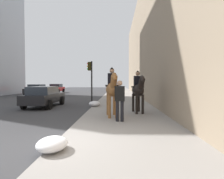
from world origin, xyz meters
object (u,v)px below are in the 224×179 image
Objects in this scene: car_mid_lane at (36,90)px; traffic_light_near_curb at (91,75)px; pedestrian_greeting at (120,98)px; mounted_horse_near at (112,89)px; car_far_lane at (56,88)px; car_near_lane at (44,96)px; mounted_horse_far at (138,89)px.

car_mid_lane is 1.13× the size of traffic_light_near_curb.
pedestrian_greeting is 20.74m from car_mid_lane.
mounted_horse_near is at bearing -164.17° from traffic_light_near_curb.
car_near_lane is at bearing 17.52° from car_far_lane.
traffic_light_near_curb is (8.01, 2.30, 1.23)m from pedestrian_greeting.
car_mid_lane is 0.98× the size of car_far_lane.
mounted_horse_far is at bearing -17.67° from pedestrian_greeting.
mounted_horse_near is 24.77m from car_far_lane.
car_far_lane is (22.75, 9.78, -0.70)m from mounted_horse_near.
mounted_horse_near is 0.59× the size of car_far_lane.
car_near_lane is 1.30× the size of traffic_light_near_curb.
mounted_horse_far is 0.58× the size of car_mid_lane.
mounted_horse_near is at bearing 22.61° from pedestrian_greeting.
car_far_lane is 1.15× the size of traffic_light_near_curb.
mounted_horse_far reaches higher than car_far_lane.
car_near_lane is 13.27m from car_mid_lane.
pedestrian_greeting is (-2.34, 1.00, -0.26)m from mounted_horse_far.
mounted_horse_near is 0.68× the size of traffic_light_near_curb.
pedestrian_greeting is at bearing 32.62° from car_mid_lane.
pedestrian_greeting is at bearing -29.94° from mounted_horse_far.
traffic_light_near_curb is (6.90, 1.95, 0.89)m from mounted_horse_near.
car_near_lane is 18.85m from car_far_lane.
car_far_lane is at bearing -164.23° from mounted_horse_near.
car_near_lane is at bearing 48.43° from pedestrian_greeting.
traffic_light_near_curb is at bearing -156.68° from mounted_horse_far.
traffic_light_near_curb reaches higher than car_far_lane.
mounted_horse_far is (1.23, -1.34, -0.08)m from mounted_horse_near.
mounted_horse_near is 7.22m from traffic_light_near_curb.
car_near_lane is 4.11m from traffic_light_near_curb.
mounted_horse_near is at bearing -132.17° from car_near_lane.
car_near_lane is at bearing -140.13° from mounted_horse_near.
car_far_lane is at bearing 26.28° from traffic_light_near_curb.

